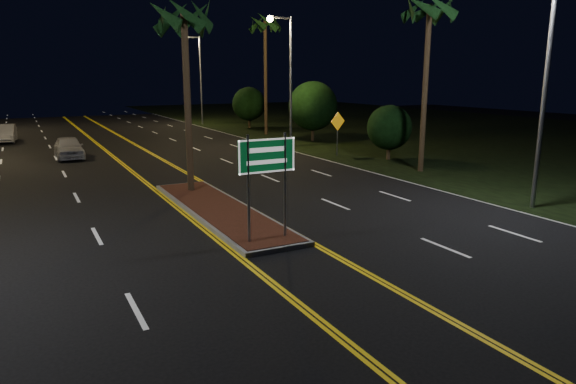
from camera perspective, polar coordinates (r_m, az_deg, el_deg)
ground at (r=13.37m, az=2.94°, el=-9.10°), size 120.00×120.00×0.00m
grass_right at (r=51.16m, az=17.91°, el=6.56°), size 40.00×110.00×0.01m
median_island at (r=19.39m, az=-7.63°, el=-1.97°), size 2.25×10.25×0.17m
highway_sign at (r=15.10m, az=-2.36°, el=2.94°), size 1.80×0.08×3.20m
streetlight_right_near at (r=21.18m, az=26.35°, el=13.32°), size 1.91×0.44×9.00m
streetlight_right_mid at (r=36.81m, az=-0.23°, el=13.81°), size 1.91×0.44×9.00m
streetlight_right_far at (r=55.33m, az=-10.09°, el=13.26°), size 1.91×0.44×9.00m
palm_median at (r=22.21m, az=-11.50°, el=18.46°), size 2.40×2.40×8.30m
palm_right_near at (r=28.16m, az=15.47°, el=18.92°), size 2.40×2.40×9.30m
palm_right_far at (r=45.14m, az=-2.57°, el=18.03°), size 2.40×2.40×10.30m
shrub_near at (r=31.80m, az=11.20°, el=7.04°), size 2.70×2.70×3.30m
shrub_mid at (r=40.26m, az=2.78°, el=9.53°), size 3.78×3.78×4.62m
shrub_far at (r=50.89m, az=-4.37°, el=9.74°), size 3.24×3.24×3.96m
car_near at (r=34.55m, az=-23.20°, el=4.76°), size 2.03×4.73×1.58m
car_far at (r=45.28m, az=-28.96°, el=5.86°), size 2.34×4.86×1.58m
warning_sign at (r=32.78m, az=5.54°, el=7.19°), size 1.15×0.25×2.78m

